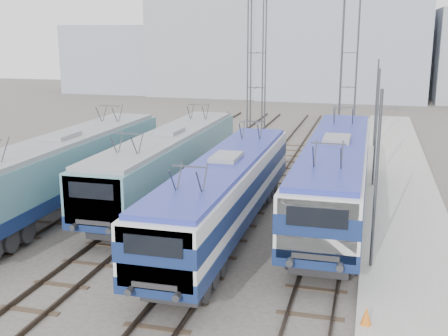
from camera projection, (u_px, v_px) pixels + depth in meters
ground at (140, 270)px, 21.68m from camera, size 160.00×160.00×0.00m
platform at (406, 222)px, 26.63m from camera, size 4.00×70.00×0.30m
locomotive_far_left at (60, 167)px, 28.32m from camera, size 2.93×18.54×3.49m
locomotive_center_left at (168, 160)px, 30.45m from camera, size 2.82×17.78×3.35m
locomotive_center_right at (225, 189)px, 24.71m from camera, size 2.73×17.26×3.24m
locomotive_far_right at (335, 171)px, 27.29m from camera, size 2.97×18.76×3.53m
catenary_tower_west at (257, 65)px, 40.79m from camera, size 4.50×1.20×12.00m
catenary_tower_east at (349, 65)px, 41.06m from camera, size 4.50×1.20×12.00m
mast_front at (376, 184)px, 20.60m from camera, size 0.12×0.12×7.00m
mast_mid at (376, 131)px, 31.88m from camera, size 0.12×0.12×7.00m
mast_rear at (376, 105)px, 43.16m from camera, size 0.12×0.12×7.00m
safety_cone at (366, 316)px, 16.96m from camera, size 0.34×0.34×0.59m
building_west at (217, 46)px, 81.78m from camera, size 18.00×12.00×14.00m
building_center at (344, 32)px, 76.84m from camera, size 22.00×14.00×18.00m
building_far_west at (117, 59)px, 86.21m from camera, size 14.00×10.00×10.00m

